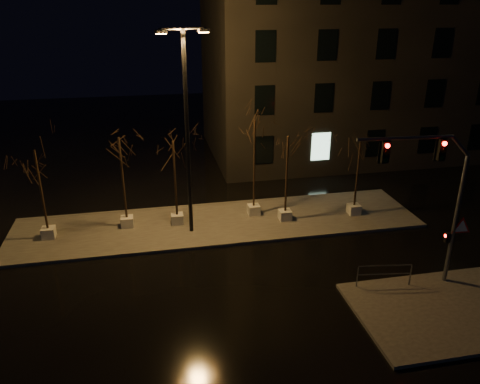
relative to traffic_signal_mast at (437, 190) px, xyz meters
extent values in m
plane|color=black|center=(-7.67, 1.54, -4.44)|extent=(90.00, 90.00, 0.00)
cube|color=#43413C|center=(-7.67, 7.54, -4.37)|extent=(22.00, 5.00, 0.15)
cube|color=#43413C|center=(-0.17, -1.96, -4.37)|extent=(7.00, 5.00, 0.15)
cube|color=black|center=(6.33, 19.54, 3.06)|extent=(25.00, 12.00, 15.00)
cube|color=beige|center=(-16.48, 7.46, -4.02)|extent=(0.65, 0.65, 0.55)
cylinder|color=black|center=(-16.48, 7.46, -1.68)|extent=(0.11, 0.11, 4.13)
cube|color=beige|center=(-12.56, 7.98, -4.02)|extent=(0.65, 0.65, 0.55)
cylinder|color=black|center=(-12.56, 7.98, -1.54)|extent=(0.11, 0.11, 4.39)
cube|color=beige|center=(-9.90, 7.79, -4.02)|extent=(0.65, 0.65, 0.55)
cylinder|color=black|center=(-9.90, 7.79, -1.69)|extent=(0.11, 0.11, 4.10)
cube|color=beige|center=(-5.56, 8.13, -4.02)|extent=(0.65, 0.65, 0.55)
cylinder|color=black|center=(-5.56, 8.13, -1.29)|extent=(0.11, 0.11, 4.89)
cube|color=beige|center=(-4.02, 7.11, -4.02)|extent=(0.65, 0.65, 0.55)
cylinder|color=black|center=(-4.02, 7.11, -1.63)|extent=(0.11, 0.11, 4.22)
cube|color=beige|center=(0.04, 7.08, -4.02)|extent=(0.65, 0.65, 0.55)
cylinder|color=black|center=(0.04, 7.08, -1.86)|extent=(0.11, 0.11, 3.76)
cylinder|color=#5B5F63|center=(1.06, -0.08, -1.45)|extent=(0.17, 0.17, 5.67)
cylinder|color=#5B5F63|center=(-1.62, 0.13, 2.18)|extent=(3.78, 0.42, 0.13)
cube|color=black|center=(-0.07, 0.01, 1.66)|extent=(0.30, 0.23, 0.85)
cube|color=black|center=(-2.34, 0.18, 1.66)|extent=(0.30, 0.23, 0.85)
cube|color=black|center=(0.85, -0.06, -2.21)|extent=(0.22, 0.19, 0.43)
cone|color=red|center=(1.34, -0.15, -1.74)|extent=(0.98, 0.10, 0.98)
sphere|color=#FF0C07|center=(1.06, -0.08, 1.94)|extent=(0.17, 0.17, 0.17)
cylinder|color=black|center=(-9.24, 6.78, 0.76)|extent=(0.20, 0.20, 10.10)
cylinder|color=black|center=(-9.24, 6.78, 5.81)|extent=(2.17, 0.68, 0.10)
cube|color=orange|center=(-10.21, 6.52, 5.66)|extent=(0.56, 0.41, 0.20)
cube|color=orange|center=(-8.26, 7.05, 5.66)|extent=(0.56, 0.41, 0.20)
cylinder|color=#5B5F63|center=(-2.90, 0.20, -3.82)|extent=(0.05, 0.05, 0.93)
cylinder|color=#5B5F63|center=(-0.64, -0.12, -3.82)|extent=(0.05, 0.05, 0.93)
cylinder|color=#5B5F63|center=(-1.77, 0.04, -3.30)|extent=(2.27, 0.36, 0.04)
cylinder|color=#5B5F63|center=(-1.77, 0.04, -3.72)|extent=(2.27, 0.36, 0.04)
camera|label=1|loc=(-11.09, -15.33, 6.99)|focal=35.00mm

